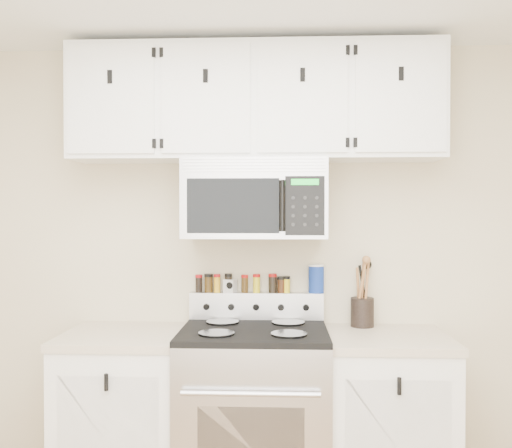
% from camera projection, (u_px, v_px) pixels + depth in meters
% --- Properties ---
extents(back_wall, '(3.50, 0.01, 2.50)m').
position_uv_depth(back_wall, '(257.00, 266.00, 3.28)').
color(back_wall, '#BAAC8C').
rests_on(back_wall, floor).
extents(range, '(0.76, 0.65, 1.10)m').
position_uv_depth(range, '(254.00, 417.00, 2.98)').
color(range, '#B7B7BA').
rests_on(range, floor).
extents(base_cabinet_left, '(0.64, 0.62, 0.92)m').
position_uv_depth(base_cabinet_left, '(125.00, 418.00, 3.03)').
color(base_cabinet_left, white).
rests_on(base_cabinet_left, floor).
extents(base_cabinet_right, '(0.64, 0.62, 0.92)m').
position_uv_depth(base_cabinet_right, '(386.00, 422.00, 2.97)').
color(base_cabinet_right, white).
rests_on(base_cabinet_right, floor).
extents(microwave, '(0.76, 0.44, 0.42)m').
position_uv_depth(microwave, '(255.00, 199.00, 3.08)').
color(microwave, '#9E9EA3').
rests_on(microwave, back_wall).
extents(upper_cabinets, '(2.00, 0.35, 0.62)m').
position_uv_depth(upper_cabinets, '(255.00, 104.00, 3.10)').
color(upper_cabinets, white).
rests_on(upper_cabinets, back_wall).
extents(utensil_crock, '(0.13, 0.13, 0.38)m').
position_uv_depth(utensil_crock, '(362.00, 310.00, 3.17)').
color(utensil_crock, black).
rests_on(utensil_crock, base_cabinet_right).
extents(kitchen_timer, '(0.08, 0.08, 0.08)m').
position_uv_depth(kitchen_timer, '(230.00, 286.00, 3.25)').
color(kitchen_timer, silver).
rests_on(kitchen_timer, range).
extents(salt_canister, '(0.09, 0.09, 0.16)m').
position_uv_depth(salt_canister, '(316.00, 279.00, 3.23)').
color(salt_canister, navy).
rests_on(salt_canister, range).
extents(spice_jar_0, '(0.04, 0.04, 0.10)m').
position_uv_depth(spice_jar_0, '(199.00, 283.00, 3.26)').
color(spice_jar_0, black).
rests_on(spice_jar_0, range).
extents(spice_jar_1, '(0.05, 0.05, 0.10)m').
position_uv_depth(spice_jar_1, '(209.00, 283.00, 3.26)').
color(spice_jar_1, '#3C290E').
rests_on(spice_jar_1, range).
extents(spice_jar_2, '(0.04, 0.04, 0.10)m').
position_uv_depth(spice_jar_2, '(217.00, 283.00, 3.26)').
color(spice_jar_2, gold).
rests_on(spice_jar_2, range).
extents(spice_jar_3, '(0.04, 0.04, 0.11)m').
position_uv_depth(spice_jar_3, '(228.00, 283.00, 3.25)').
color(spice_jar_3, black).
rests_on(spice_jar_3, range).
extents(spice_jar_4, '(0.04, 0.04, 0.10)m').
position_uv_depth(spice_jar_4, '(245.00, 284.00, 3.25)').
color(spice_jar_4, '#3D290E').
rests_on(spice_jar_4, range).
extents(spice_jar_5, '(0.04, 0.04, 0.10)m').
position_uv_depth(spice_jar_5, '(257.00, 283.00, 3.25)').
color(spice_jar_5, gold).
rests_on(spice_jar_5, range).
extents(spice_jar_6, '(0.05, 0.05, 0.11)m').
position_uv_depth(spice_jar_6, '(273.00, 283.00, 3.24)').
color(spice_jar_6, black).
rests_on(spice_jar_6, range).
extents(spice_jar_7, '(0.05, 0.05, 0.09)m').
position_uv_depth(spice_jar_7, '(281.00, 285.00, 3.24)').
color(spice_jar_7, '#3E200E').
rests_on(spice_jar_7, range).
extents(spice_jar_8, '(0.04, 0.04, 0.09)m').
position_uv_depth(spice_jar_8, '(287.00, 284.00, 3.24)').
color(spice_jar_8, yellow).
rests_on(spice_jar_8, range).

